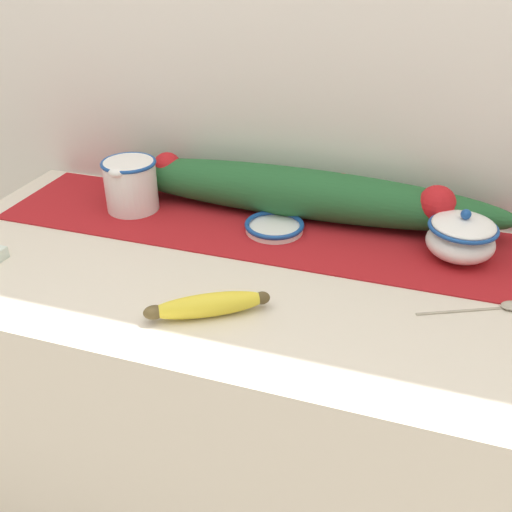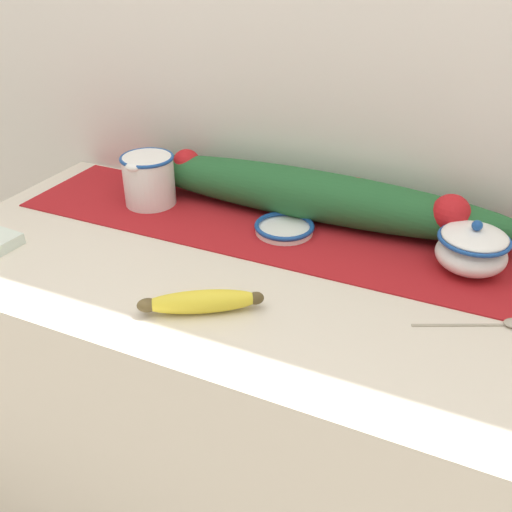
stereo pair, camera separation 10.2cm
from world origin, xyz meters
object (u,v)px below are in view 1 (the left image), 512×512
at_px(cream_pitcher, 131,183).
at_px(sugar_bowl, 461,237).
at_px(small_dish, 274,227).
at_px(banana, 208,305).
at_px(spoon, 504,306).

relative_size(cream_pitcher, sugar_bowl, 1.09).
height_order(small_dish, banana, banana).
bearing_deg(banana, spoon, 20.16).
relative_size(small_dish, banana, 0.65).
distance_m(cream_pitcher, small_dish, 0.34).
height_order(cream_pitcher, sugar_bowl, cream_pitcher).
xyz_separation_m(sugar_bowl, banana, (-0.40, -0.33, -0.03)).
height_order(cream_pitcher, banana, cream_pitcher).
height_order(cream_pitcher, spoon, cream_pitcher).
bearing_deg(sugar_bowl, small_dish, -179.22).
distance_m(sugar_bowl, spoon, 0.18).
bearing_deg(spoon, small_dish, 137.40).
bearing_deg(cream_pitcher, banana, -45.72).
relative_size(small_dish, spoon, 0.71).
relative_size(sugar_bowl, spoon, 0.74).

